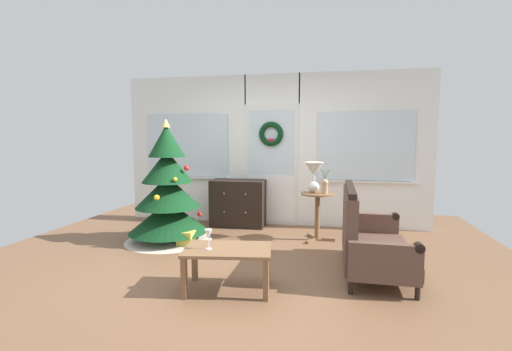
% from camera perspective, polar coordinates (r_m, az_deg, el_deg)
% --- Properties ---
extents(ground_plane, '(6.76, 6.76, 0.00)m').
position_cam_1_polar(ground_plane, '(4.42, -2.19, -13.75)').
color(ground_plane, brown).
extents(back_wall_with_door, '(5.20, 0.19, 2.55)m').
position_cam_1_polar(back_wall_with_door, '(6.20, 2.51, 4.08)').
color(back_wall_with_door, white).
rests_on(back_wall_with_door, ground).
extents(christmas_tree, '(1.25, 1.25, 1.76)m').
position_cam_1_polar(christmas_tree, '(5.36, -13.71, -3.45)').
color(christmas_tree, '#4C331E').
rests_on(christmas_tree, ground).
extents(dresser_cabinet, '(0.91, 0.46, 0.78)m').
position_cam_1_polar(dresser_cabinet, '(6.12, -2.84, -4.36)').
color(dresser_cabinet, black).
rests_on(dresser_cabinet, ground).
extents(settee_sofa, '(0.73, 1.43, 0.96)m').
position_cam_1_polar(settee_sofa, '(4.27, 17.07, -9.43)').
color(settee_sofa, black).
rests_on(settee_sofa, ground).
extents(side_table, '(0.50, 0.48, 0.70)m').
position_cam_1_polar(side_table, '(5.32, 9.66, -4.87)').
color(side_table, brown).
rests_on(side_table, ground).
extents(table_lamp, '(0.28, 0.28, 0.44)m').
position_cam_1_polar(table_lamp, '(5.30, 9.12, 0.41)').
color(table_lamp, silver).
rests_on(table_lamp, side_table).
extents(flower_vase, '(0.11, 0.10, 0.35)m').
position_cam_1_polar(flower_vase, '(5.21, 10.79, -1.57)').
color(flower_vase, tan).
rests_on(flower_vase, side_table).
extents(coffee_table, '(0.91, 0.64, 0.42)m').
position_cam_1_polar(coffee_table, '(3.62, -4.46, -12.28)').
color(coffee_table, brown).
rests_on(coffee_table, ground).
extents(wine_glass, '(0.08, 0.08, 0.20)m').
position_cam_1_polar(wine_glass, '(3.55, -7.50, -9.24)').
color(wine_glass, silver).
rests_on(wine_glass, coffee_table).
extents(gift_box, '(0.22, 0.19, 0.22)m').
position_cam_1_polar(gift_box, '(5.13, -10.95, -9.78)').
color(gift_box, '#D8C64C').
rests_on(gift_box, ground).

